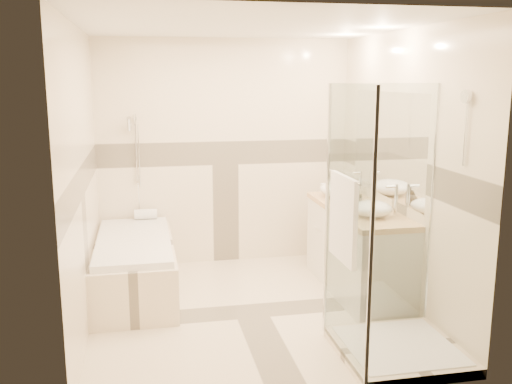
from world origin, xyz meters
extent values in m
cube|color=beige|center=(0.00, 0.00, -0.01)|extent=(2.80, 3.00, 0.01)
cube|color=white|center=(0.00, 0.00, 2.50)|extent=(2.80, 3.00, 0.01)
cube|color=beige|center=(0.00, 1.50, 1.25)|extent=(2.80, 0.01, 2.50)
cube|color=beige|center=(0.00, -1.50, 1.25)|extent=(2.80, 0.01, 2.50)
cube|color=beige|center=(-1.40, 0.00, 1.25)|extent=(0.01, 3.00, 2.50)
cube|color=beige|center=(1.40, 0.00, 1.25)|extent=(0.01, 3.00, 2.50)
cube|color=white|center=(1.39, 0.30, 1.45)|extent=(0.01, 1.60, 1.00)
cylinder|color=silver|center=(-0.97, 1.47, 1.35)|extent=(0.02, 0.02, 0.70)
cube|color=beige|center=(-1.02, 0.65, 0.25)|extent=(0.75, 1.70, 0.50)
cube|color=white|center=(-1.02, 0.65, 0.53)|extent=(0.69, 1.60, 0.06)
ellipsoid|color=white|center=(-1.02, 0.65, 0.48)|extent=(0.56, 1.40, 0.16)
cube|color=silver|center=(1.12, 0.30, 0.40)|extent=(0.55, 1.60, 0.80)
cylinder|color=silver|center=(0.83, -0.10, 0.55)|extent=(0.01, 0.24, 0.01)
cylinder|color=silver|center=(0.83, 0.70, 0.55)|extent=(0.01, 0.24, 0.01)
cube|color=tan|center=(1.12, 0.30, 0.83)|extent=(0.57, 1.62, 0.05)
cube|color=beige|center=(0.95, -1.05, 0.04)|extent=(0.90, 0.90, 0.08)
cube|color=white|center=(0.95, -1.05, 0.09)|extent=(0.80, 0.80, 0.01)
cube|color=white|center=(0.51, -1.05, 1.04)|extent=(0.01, 0.90, 2.00)
cube|color=white|center=(0.95, -0.61, 1.04)|extent=(0.90, 0.01, 2.00)
cylinder|color=silver|center=(0.50, -1.50, 1.04)|extent=(0.03, 0.03, 2.00)
cylinder|color=silver|center=(0.50, -0.60, 1.04)|extent=(0.03, 0.03, 2.00)
cylinder|color=silver|center=(1.40, -0.60, 1.04)|extent=(0.03, 0.03, 2.00)
cylinder|color=silver|center=(1.36, -1.05, 1.95)|extent=(0.03, 0.10, 0.10)
cylinder|color=silver|center=(0.47, -1.05, 1.40)|extent=(0.02, 0.60, 0.02)
cube|color=white|center=(0.47, -1.05, 1.10)|extent=(0.04, 0.48, 0.62)
ellipsoid|color=white|center=(1.10, 0.79, 0.93)|extent=(0.42, 0.42, 0.17)
ellipsoid|color=white|center=(1.10, -0.07, 0.92)|extent=(0.36, 0.36, 0.14)
cylinder|color=silver|center=(1.33, 0.79, 0.98)|extent=(0.03, 0.03, 0.27)
cylinder|color=silver|center=(1.28, 0.79, 1.10)|extent=(0.10, 0.02, 0.02)
cylinder|color=silver|center=(1.33, -0.07, 0.99)|extent=(0.03, 0.03, 0.29)
cylinder|color=silver|center=(1.28, -0.07, 1.12)|extent=(0.10, 0.02, 0.02)
imported|color=black|center=(1.10, 0.33, 0.94)|extent=(0.10, 0.10, 0.18)
imported|color=black|center=(1.10, 0.29, 0.92)|extent=(0.15, 0.15, 0.15)
cube|color=white|center=(1.10, 1.02, 0.89)|extent=(0.22, 0.30, 0.09)
cylinder|color=white|center=(-0.90, 1.40, 0.62)|extent=(0.24, 0.11, 0.11)
camera|label=1|loc=(-0.90, -4.77, 2.08)|focal=40.00mm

